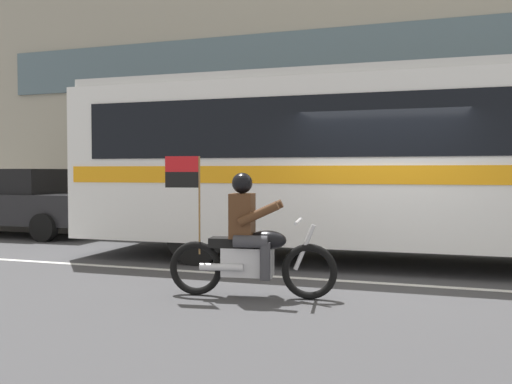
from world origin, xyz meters
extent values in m
plane|color=#3D3D3F|center=(0.00, 0.00, 0.00)|extent=(60.00, 60.00, 0.00)
cube|color=#A39E93|center=(0.00, 5.10, 0.07)|extent=(28.00, 3.80, 0.15)
cube|color=silver|center=(0.00, -0.60, 0.00)|extent=(26.60, 0.14, 0.01)
cube|color=#4C606B|center=(0.00, 6.96, 4.88)|extent=(25.76, 0.10, 1.40)
cube|color=white|center=(0.95, 1.20, 1.73)|extent=(13.00, 2.77, 2.70)
cube|color=black|center=(0.95, 1.20, 2.28)|extent=(11.96, 2.79, 0.96)
cube|color=orange|center=(0.95, 1.20, 1.53)|extent=(12.74, 2.79, 0.28)
cube|color=silver|center=(0.95, 1.20, 3.14)|extent=(12.73, 2.63, 0.16)
cylinder|color=black|center=(-3.07, 0.02, 0.52)|extent=(1.04, 0.30, 1.04)
torus|color=black|center=(-0.68, -1.88, 0.34)|extent=(0.70, 0.19, 0.69)
torus|color=black|center=(-2.11, -2.10, 0.34)|extent=(0.70, 0.19, 0.69)
cube|color=silver|center=(-1.45, -1.99, 0.44)|extent=(0.68, 0.37, 0.36)
ellipsoid|color=black|center=(-1.20, -1.96, 0.72)|extent=(0.52, 0.35, 0.24)
cube|color=black|center=(-1.65, -2.02, 0.69)|extent=(0.59, 0.34, 0.12)
cylinder|color=silver|center=(-0.74, -1.88, 0.65)|extent=(0.28, 0.10, 0.58)
cylinder|color=silver|center=(-0.82, -1.90, 0.96)|extent=(0.14, 0.64, 0.04)
cylinder|color=silver|center=(-1.72, -2.20, 0.39)|extent=(0.56, 0.17, 0.09)
cube|color=#4C2D19|center=(-1.52, -2.00, 1.02)|extent=(0.33, 0.40, 0.56)
sphere|color=black|center=(-1.52, -2.00, 1.44)|extent=(0.26, 0.26, 0.26)
cylinder|color=#38383D|center=(-1.41, -1.81, 0.72)|extent=(0.44, 0.21, 0.15)
cylinder|color=#38383D|center=(-1.23, -1.78, 0.48)|extent=(0.13, 0.13, 0.46)
cylinder|color=#38383D|center=(-1.35, -2.16, 0.72)|extent=(0.44, 0.21, 0.15)
cylinder|color=#38383D|center=(-1.17, -2.13, 0.48)|extent=(0.13, 0.13, 0.46)
cylinder|color=#4C2D19|center=(-1.31, -1.77, 1.06)|extent=(0.53, 0.19, 0.32)
cylinder|color=#4C2D19|center=(-1.25, -2.17, 1.06)|extent=(0.53, 0.19, 0.32)
cylinder|color=olive|center=(-2.07, -2.09, 1.15)|extent=(0.02, 0.02, 1.25)
cube|color=red|center=(-2.29, -2.12, 1.68)|extent=(0.44, 0.09, 0.20)
cube|color=black|center=(-2.29, -2.12, 1.47)|extent=(0.44, 0.09, 0.20)
cube|color=black|center=(-8.99, 2.60, 0.68)|extent=(4.43, 1.94, 0.72)
cube|color=black|center=(-9.21, 2.60, 1.34)|extent=(2.33, 1.66, 0.60)
cylinder|color=black|center=(-7.63, 1.75, 0.32)|extent=(0.64, 0.22, 0.64)
cylinder|color=gold|center=(-3.07, 3.63, 0.44)|extent=(0.22, 0.22, 0.58)
sphere|color=gold|center=(-3.07, 3.63, 0.80)|extent=(0.20, 0.20, 0.20)
cylinder|color=gold|center=(-3.07, 3.49, 0.47)|extent=(0.09, 0.10, 0.09)
camera|label=1|loc=(0.87, -8.56, 1.58)|focal=39.11mm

